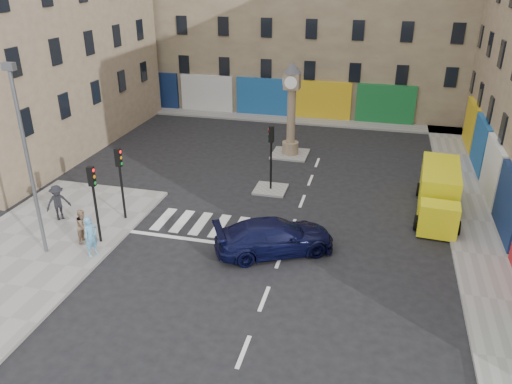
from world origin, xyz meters
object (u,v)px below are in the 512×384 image
at_px(pedestrian_tan, 83,226).
at_px(traffic_light_island, 271,148).
at_px(pedestrian_blue, 91,236).
at_px(traffic_light_left_far, 120,173).
at_px(clock_pillar, 292,104).
at_px(pedestrian_dark, 58,203).
at_px(yellow_van, 439,192).
at_px(navy_sedan, 275,237).
at_px(lamp_post, 27,153).
at_px(traffic_light_left_near, 94,193).

bearing_deg(pedestrian_tan, traffic_light_island, -49.67).
xyz_separation_m(pedestrian_blue, pedestrian_tan, (-0.99, 0.97, -0.12)).
distance_m(traffic_light_left_far, clock_pillar, 13.05).
distance_m(pedestrian_blue, pedestrian_dark, 4.30).
bearing_deg(traffic_light_island, yellow_van, -2.87).
bearing_deg(traffic_light_left_far, yellow_van, 17.93).
bearing_deg(pedestrian_blue, navy_sedan, -54.22).
relative_size(lamp_post, pedestrian_dark, 4.54).
bearing_deg(yellow_van, pedestrian_blue, -146.48).
distance_m(traffic_light_left_far, pedestrian_dark, 3.59).
relative_size(navy_sedan, yellow_van, 0.85).
bearing_deg(clock_pillar, traffic_light_left_far, -118.94).
distance_m(pedestrian_tan, pedestrian_dark, 2.93).
xyz_separation_m(traffic_light_left_far, pedestrian_tan, (-0.69, -2.56, -1.67)).
distance_m(traffic_light_left_near, pedestrian_tan, 1.81).
relative_size(traffic_light_island, pedestrian_dark, 2.03).
xyz_separation_m(traffic_light_left_near, traffic_light_left_far, (0.00, 2.40, 0.00)).
bearing_deg(pedestrian_dark, lamp_post, -115.42).
xyz_separation_m(traffic_light_left_far, pedestrian_dark, (-3.10, -0.91, -1.56)).
relative_size(traffic_light_left_far, traffic_light_island, 1.00).
height_order(traffic_light_left_far, pedestrian_tan, traffic_light_left_far).
bearing_deg(clock_pillar, yellow_van, -35.63).
distance_m(navy_sedan, pedestrian_blue, 8.02).
height_order(navy_sedan, pedestrian_tan, pedestrian_tan).
height_order(traffic_light_left_near, pedestrian_tan, traffic_light_left_near).
distance_m(traffic_light_island, pedestrian_dark, 11.43).
distance_m(clock_pillar, navy_sedan, 12.90).
distance_m(traffic_light_island, lamp_post, 12.52).
xyz_separation_m(traffic_light_left_near, navy_sedan, (7.94, 1.30, -1.85)).
xyz_separation_m(traffic_light_island, pedestrian_tan, (-6.99, -7.96, -1.64)).
bearing_deg(pedestrian_dark, pedestrian_blue, -85.63).
height_order(traffic_light_left_near, traffic_light_left_far, same).
relative_size(traffic_light_left_far, navy_sedan, 0.69).
xyz_separation_m(traffic_light_left_near, yellow_van, (15.30, 7.35, -1.51)).
bearing_deg(traffic_light_left_near, yellow_van, 25.66).
relative_size(traffic_light_island, clock_pillar, 0.61).
bearing_deg(pedestrian_dark, yellow_van, -30.36).
distance_m(lamp_post, pedestrian_tan, 4.21).
xyz_separation_m(lamp_post, pedestrian_dark, (-1.20, 2.89, -3.73)).
relative_size(traffic_light_left_near, traffic_light_island, 1.00).
relative_size(traffic_light_island, pedestrian_blue, 2.01).
distance_m(clock_pillar, pedestrian_blue, 16.28).
xyz_separation_m(clock_pillar, pedestrian_dark, (-9.40, -12.31, -2.49)).
distance_m(traffic_light_left_far, pedestrian_tan, 3.13).
height_order(traffic_light_island, pedestrian_tan, traffic_light_island).
height_order(yellow_van, pedestrian_blue, yellow_van).
bearing_deg(pedestrian_blue, traffic_light_island, -15.80).
bearing_deg(yellow_van, traffic_light_left_far, -158.04).
xyz_separation_m(traffic_light_left_far, lamp_post, (-1.90, -3.80, 2.17)).
relative_size(clock_pillar, navy_sedan, 1.14).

